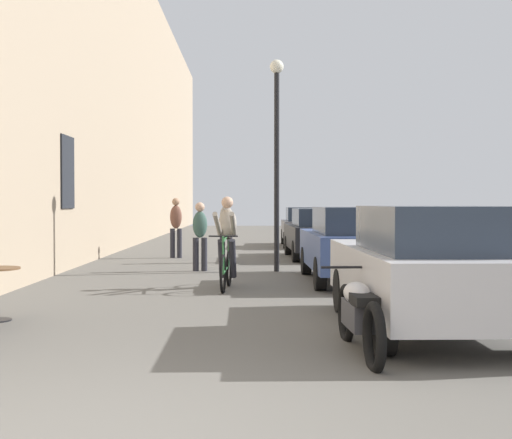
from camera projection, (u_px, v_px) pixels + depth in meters
name	position (u px, v px, depth m)	size (l,w,h in m)	color
building_facade_left	(79.00, 55.00, 18.35)	(0.54, 68.00, 11.08)	tan
cyclist_on_bicycle	(227.00, 245.00, 12.84)	(0.52, 1.76, 1.74)	black
pedestrian_near	(200.00, 232.00, 16.11)	(0.38, 0.30, 1.61)	#26262D
pedestrian_mid	(226.00, 226.00, 18.39)	(0.36, 0.27, 1.75)	#26262D
pedestrian_far	(176.00, 224.00, 19.98)	(0.35, 0.26, 1.74)	#26262D
street_lamp	(277.00, 137.00, 15.97)	(0.32, 0.32, 4.90)	black
parked_car_nearest	(428.00, 267.00, 8.48)	(1.88, 4.38, 1.55)	#B7B7BC
parked_car_second	(353.00, 243.00, 13.83)	(1.83, 4.26, 1.51)	#384C84
parked_car_third	(318.00, 233.00, 19.78)	(1.78, 4.07, 1.43)	black
parked_car_fourth	(306.00, 226.00, 25.37)	(1.76, 4.06, 1.44)	#595960
parked_motorcycle	(359.00, 315.00, 7.30)	(0.62, 2.15, 0.92)	black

